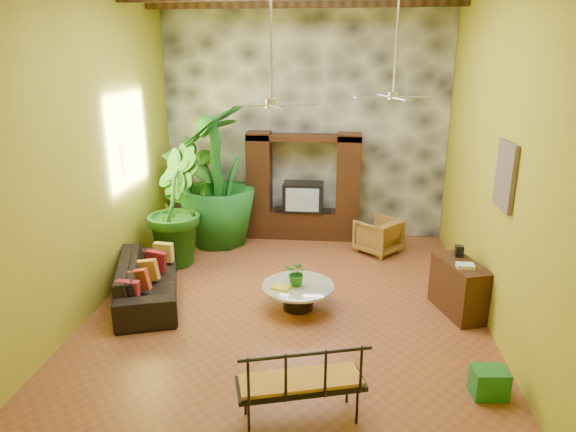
# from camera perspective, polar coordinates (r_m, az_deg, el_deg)

# --- Properties ---
(ground) EXTENTS (7.00, 7.00, 0.00)m
(ground) POSITION_cam_1_polar(r_m,az_deg,el_deg) (8.49, 0.10, -9.42)
(ground) COLOR brown
(ground) RESTS_ON ground
(back_wall) EXTENTS (6.00, 0.02, 5.00)m
(back_wall) POSITION_cam_1_polar(r_m,az_deg,el_deg) (11.14, 1.92, 10.53)
(back_wall) COLOR #A49F25
(back_wall) RESTS_ON ground
(left_wall) EXTENTS (0.02, 7.00, 5.00)m
(left_wall) POSITION_cam_1_polar(r_m,az_deg,el_deg) (8.52, -20.58, 7.33)
(left_wall) COLOR #A49F25
(left_wall) RESTS_ON ground
(right_wall) EXTENTS (0.02, 7.00, 5.00)m
(right_wall) POSITION_cam_1_polar(r_m,az_deg,el_deg) (7.98, 22.23, 6.52)
(right_wall) COLOR #A49F25
(right_wall) RESTS_ON ground
(stone_accent_wall) EXTENTS (5.98, 0.10, 4.98)m
(stone_accent_wall) POSITION_cam_1_polar(r_m,az_deg,el_deg) (11.08, 1.89, 10.50)
(stone_accent_wall) COLOR #313238
(stone_accent_wall) RESTS_ON ground
(entertainment_center) EXTENTS (2.40, 0.55, 2.30)m
(entertainment_center) POSITION_cam_1_polar(r_m,az_deg,el_deg) (11.08, 1.71, 2.40)
(entertainment_center) COLOR black
(entertainment_center) RESTS_ON ground
(ceiling_fan_front) EXTENTS (1.28, 1.28, 1.86)m
(ceiling_fan_front) POSITION_cam_1_polar(r_m,az_deg,el_deg) (7.21, -1.84, 14.00)
(ceiling_fan_front) COLOR #B6B6BB
(ceiling_fan_front) RESTS_ON ceiling
(ceiling_fan_back) EXTENTS (1.28, 1.28, 1.86)m
(ceiling_fan_back) POSITION_cam_1_polar(r_m,az_deg,el_deg) (8.79, 11.70, 14.27)
(ceiling_fan_back) COLOR #B6B6BB
(ceiling_fan_back) RESTS_ON ceiling
(wall_art_mask) EXTENTS (0.06, 0.32, 0.55)m
(wall_art_mask) POSITION_cam_1_polar(r_m,az_deg,el_deg) (9.47, -17.50, 6.07)
(wall_art_mask) COLOR gold
(wall_art_mask) RESTS_ON left_wall
(wall_art_painting) EXTENTS (0.06, 0.70, 0.90)m
(wall_art_painting) POSITION_cam_1_polar(r_m,az_deg,el_deg) (7.44, 23.00, 4.15)
(wall_art_painting) COLOR #245886
(wall_art_painting) RESTS_ON right_wall
(sofa) EXTENTS (1.57, 2.48, 0.68)m
(sofa) POSITION_cam_1_polar(r_m,az_deg,el_deg) (8.74, -15.27, -6.79)
(sofa) COLOR black
(sofa) RESTS_ON ground
(wicker_armchair) EXTENTS (1.08, 1.08, 0.70)m
(wicker_armchair) POSITION_cam_1_polar(r_m,az_deg,el_deg) (10.53, 9.99, -2.16)
(wicker_armchair) COLOR olive
(wicker_armchair) RESTS_ON ground
(tall_plant_a) EXTENTS (1.41, 1.32, 2.22)m
(tall_plant_a) POSITION_cam_1_polar(r_m,az_deg,el_deg) (10.91, -10.45, 2.69)
(tall_plant_a) COLOR #235E18
(tall_plant_a) RESTS_ON ground
(tall_plant_b) EXTENTS (1.31, 1.47, 2.24)m
(tall_plant_b) POSITION_cam_1_polar(r_m,az_deg,el_deg) (9.90, -12.63, 1.09)
(tall_plant_b) COLOR #1C5817
(tall_plant_b) RESTS_ON ground
(tall_plant_c) EXTENTS (1.80, 1.80, 2.94)m
(tall_plant_c) POSITION_cam_1_polar(r_m,az_deg,el_deg) (10.70, -7.94, 4.48)
(tall_plant_c) COLOR #1A631F
(tall_plant_c) RESTS_ON ground
(coffee_table) EXTENTS (1.14, 1.14, 0.40)m
(coffee_table) POSITION_cam_1_polar(r_m,az_deg,el_deg) (8.16, 1.12, -8.58)
(coffee_table) COLOR black
(coffee_table) RESTS_ON ground
(centerpiece_plant) EXTENTS (0.46, 0.43, 0.41)m
(centerpiece_plant) POSITION_cam_1_polar(r_m,az_deg,el_deg) (8.01, 1.04, -6.35)
(centerpiece_plant) COLOR #236A1C
(centerpiece_plant) RESTS_ON coffee_table
(yellow_tray) EXTENTS (0.32, 0.27, 0.03)m
(yellow_tray) POSITION_cam_1_polar(r_m,az_deg,el_deg) (7.98, -0.76, -7.95)
(yellow_tray) COLOR gold
(yellow_tray) RESTS_ON coffee_table
(iron_bench) EXTENTS (1.45, 0.87, 0.57)m
(iron_bench) POSITION_cam_1_polar(r_m,az_deg,el_deg) (5.69, 1.35, -17.81)
(iron_bench) COLOR black
(iron_bench) RESTS_ON ground
(side_console) EXTENTS (0.77, 1.14, 0.83)m
(side_console) POSITION_cam_1_polar(r_m,az_deg,el_deg) (8.39, 18.50, -7.56)
(side_console) COLOR #3E2813
(side_console) RESTS_ON ground
(green_bin) EXTENTS (0.43, 0.34, 0.35)m
(green_bin) POSITION_cam_1_polar(r_m,az_deg,el_deg) (6.73, 21.44, -16.85)
(green_bin) COLOR #1B662F
(green_bin) RESTS_ON ground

